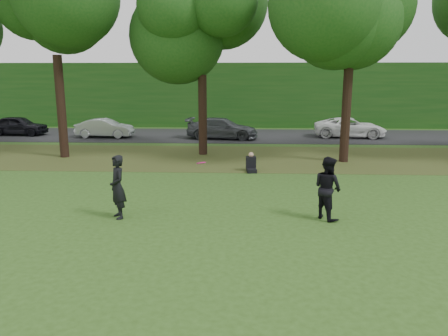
% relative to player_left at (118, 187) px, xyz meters
% --- Properties ---
extents(ground, '(120.00, 120.00, 0.00)m').
position_rel_player_left_xyz_m(ground, '(4.51, -3.44, -0.94)').
color(ground, '#2D4B17').
rests_on(ground, ground).
extents(leaf_litter, '(60.00, 7.00, 0.01)m').
position_rel_player_left_xyz_m(leaf_litter, '(4.51, 9.56, -0.94)').
color(leaf_litter, '#4C3C1B').
rests_on(leaf_litter, ground).
extents(street, '(70.00, 7.00, 0.02)m').
position_rel_player_left_xyz_m(street, '(4.51, 17.56, -0.93)').
color(street, black).
rests_on(street, ground).
extents(far_hedge, '(70.00, 3.00, 5.00)m').
position_rel_player_left_xyz_m(far_hedge, '(4.51, 23.56, 1.56)').
color(far_hedge, '#194C15').
rests_on(far_hedge, ground).
extents(player_left, '(0.74, 0.82, 1.88)m').
position_rel_player_left_xyz_m(player_left, '(0.00, 0.00, 0.00)').
color(player_left, black).
rests_on(player_left, ground).
extents(player_right, '(1.08, 1.14, 1.86)m').
position_rel_player_left_xyz_m(player_right, '(6.14, 0.23, -0.01)').
color(player_right, black).
rests_on(player_right, ground).
extents(parked_cars, '(38.10, 3.51, 1.34)m').
position_rel_player_left_xyz_m(parked_cars, '(4.54, 16.81, -0.27)').
color(parked_cars, black).
rests_on(parked_cars, street).
extents(frisbee, '(0.30, 0.29, 0.14)m').
position_rel_player_left_xyz_m(frisbee, '(2.45, 0.15, 0.71)').
color(frisbee, '#E81383').
rests_on(frisbee, ground).
extents(seated_person, '(0.48, 0.77, 0.83)m').
position_rel_player_left_xyz_m(seated_person, '(4.00, 6.49, -0.63)').
color(seated_person, black).
rests_on(seated_person, ground).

